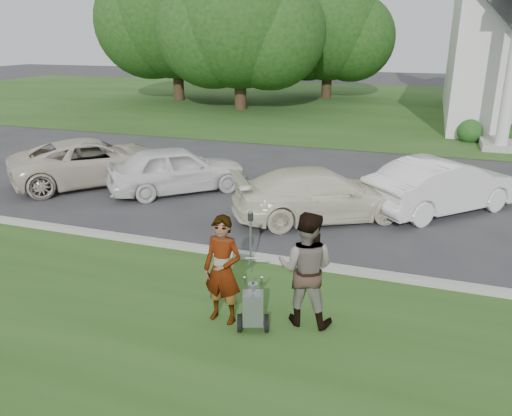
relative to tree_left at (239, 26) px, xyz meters
The scene contains 15 objects.
ground 23.95m from the tree_left, 69.98° to the right, with size 120.00×120.00×0.00m, color #333335.
grass_strip 26.73m from the tree_left, 72.22° to the right, with size 80.00×7.00×0.01m, color #294818.
church_lawn 10.74m from the tree_left, 32.03° to the left, with size 80.00×30.00×0.01m, color #294818.
curb 23.43m from the tree_left, 69.51° to the right, with size 80.00×0.18×0.15m, color #9E9E93.
tree_left is the anchor object (origin of this frame).
tree_far 6.73m from the tree_left, 153.44° to the left, with size 11.64×9.20×10.73m.
tree_back 8.95m from the tree_left, 63.43° to the left, with size 9.61×7.60×8.89m.
striping_cart 26.19m from the tree_left, 68.73° to the right, with size 0.71×1.08×0.93m.
person_left 25.77m from the tree_left, 69.82° to the right, with size 0.68×0.44×1.86m, color #999999.
person_right 25.87m from the tree_left, 66.77° to the right, with size 0.95×0.74×1.95m, color #999999.
parking_meter_near 24.02m from the tree_left, 68.68° to the right, with size 0.09×0.08×1.31m.
car_a 18.10m from the tree_left, 84.77° to the right, with size 2.38×5.17×1.44m, color beige.
car_b 18.64m from the tree_left, 75.28° to the right, with size 1.69×4.20×1.43m, color white.
car_c 21.10m from the tree_left, 63.34° to the right, with size 1.88×4.61×1.34m, color #ECE7C8.
car_d 21.23m from the tree_left, 53.84° to the right, with size 1.55×4.46×1.47m, color white.
Camera 1 is at (3.69, -8.67, 4.59)m, focal length 35.00 mm.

